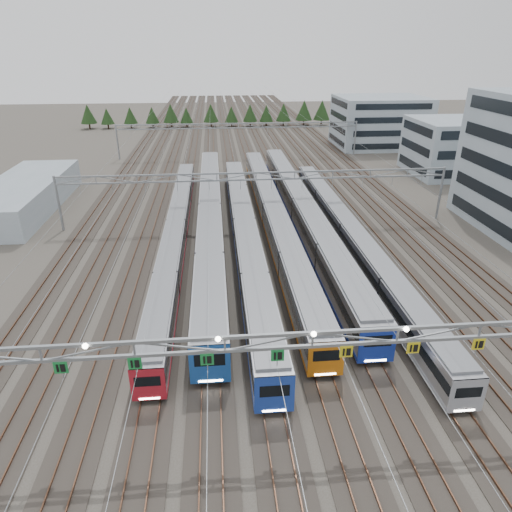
{
  "coord_description": "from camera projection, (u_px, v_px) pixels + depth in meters",
  "views": [
    {
      "loc": [
        -5.77,
        -23.7,
        24.39
      ],
      "look_at": [
        -1.72,
        21.1,
        3.5
      ],
      "focal_mm": 32.0,
      "sensor_mm": 36.0,
      "label": 1
    }
  ],
  "objects": [
    {
      "name": "ground",
      "position": [
        307.0,
        425.0,
        32.16
      ],
      "size": [
        400.0,
        400.0,
        0.0
      ],
      "primitive_type": "plane",
      "color": "#47423A",
      "rests_on": "ground"
    },
    {
      "name": "track_bed",
      "position": [
        236.0,
        139.0,
        121.86
      ],
      "size": [
        54.0,
        260.0,
        5.42
      ],
      "color": "#2D2823",
      "rests_on": "ground"
    },
    {
      "name": "train_a",
      "position": [
        177.0,
        230.0,
        60.83
      ],
      "size": [
        2.58,
        61.61,
        3.35
      ],
      "color": "black",
      "rests_on": "ground"
    },
    {
      "name": "train_b",
      "position": [
        210.0,
        216.0,
        64.61
      ],
      "size": [
        3.19,
        66.75,
        4.16
      ],
      "color": "black",
      "rests_on": "ground"
    },
    {
      "name": "train_c",
      "position": [
        244.0,
        230.0,
        60.19
      ],
      "size": [
        2.89,
        62.98,
        3.76
      ],
      "color": "black",
      "rests_on": "ground"
    },
    {
      "name": "train_d",
      "position": [
        273.0,
        215.0,
        65.69
      ],
      "size": [
        2.92,
        67.28,
        3.81
      ],
      "color": "black",
      "rests_on": "ground"
    },
    {
      "name": "train_e",
      "position": [
        302.0,
        210.0,
        67.13
      ],
      "size": [
        3.12,
        67.24,
        4.07
      ],
      "color": "black",
      "rests_on": "ground"
    },
    {
      "name": "train_f",
      "position": [
        349.0,
        235.0,
        59.21
      ],
      "size": [
        2.65,
        60.52,
        3.44
      ],
      "color": "black",
      "rests_on": "ground"
    },
    {
      "name": "gantry_near",
      "position": [
        312.0,
        343.0,
        29.06
      ],
      "size": [
        56.36,
        0.61,
        8.08
      ],
      "color": "gray",
      "rests_on": "ground"
    },
    {
      "name": "gantry_mid",
      "position": [
        256.0,
        182.0,
        65.6
      ],
      "size": [
        56.36,
        0.36,
        8.0
      ],
      "color": "gray",
      "rests_on": "ground"
    },
    {
      "name": "gantry_far",
      "position": [
        239.0,
        130.0,
        106.24
      ],
      "size": [
        56.36,
        0.36,
        8.0
      ],
      "color": "gray",
      "rests_on": "ground"
    },
    {
      "name": "depot_bldg_mid",
      "position": [
        448.0,
        147.0,
        92.72
      ],
      "size": [
        14.0,
        16.0,
        10.88
      ],
      "primitive_type": "cube",
      "color": "#8FA1AA",
      "rests_on": "ground"
    },
    {
      "name": "depot_bldg_north",
      "position": [
        379.0,
        122.0,
        118.33
      ],
      "size": [
        22.0,
        18.0,
        12.41
      ],
      "primitive_type": "cube",
      "color": "#8FA1AA",
      "rests_on": "ground"
    },
    {
      "name": "west_shed",
      "position": [
        24.0,
        195.0,
        73.57
      ],
      "size": [
        10.0,
        30.0,
        4.57
      ],
      "primitive_type": "cube",
      "color": "#8FA1AA",
      "rests_on": "ground"
    },
    {
      "name": "treeline",
      "position": [
        248.0,
        113.0,
        147.76
      ],
      "size": [
        106.4,
        5.6,
        7.02
      ],
      "color": "#332114",
      "rests_on": "ground"
    }
  ]
}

